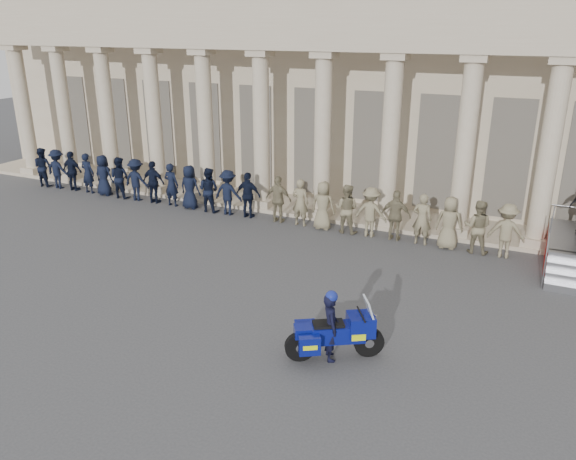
{
  "coord_description": "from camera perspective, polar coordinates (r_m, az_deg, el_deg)",
  "views": [
    {
      "loc": [
        6.38,
        -11.6,
        7.19
      ],
      "look_at": [
        -0.03,
        2.19,
        1.6
      ],
      "focal_mm": 35.0,
      "sensor_mm": 36.0,
      "label": 1
    }
  ],
  "objects": [
    {
      "name": "building",
      "position": [
        27.24,
        11.64,
        14.17
      ],
      "size": [
        40.0,
        12.5,
        9.0
      ],
      "color": "tan",
      "rests_on": "ground"
    },
    {
      "name": "ground",
      "position": [
        15.07,
        -3.43,
        -8.36
      ],
      "size": [
        90.0,
        90.0,
        0.0
      ],
      "primitive_type": "plane",
      "color": "#404042",
      "rests_on": "ground"
    },
    {
      "name": "officer_rank",
      "position": [
        22.35,
        -5.66,
        3.76
      ],
      "size": [
        21.49,
        0.69,
        1.82
      ],
      "color": "black",
      "rests_on": "ground"
    },
    {
      "name": "motorcycle",
      "position": [
        12.91,
        4.89,
        -10.4
      ],
      "size": [
        2.03,
        1.54,
        1.47
      ],
      "rotation": [
        0.0,
        0.0,
        0.55
      ],
      "color": "black",
      "rests_on": "ground"
    },
    {
      "name": "rider",
      "position": [
        12.78,
        4.36,
        -9.62
      ],
      "size": [
        0.64,
        0.7,
        1.71
      ],
      "rotation": [
        0.0,
        0.0,
        2.12
      ],
      "color": "black",
      "rests_on": "ground"
    }
  ]
}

